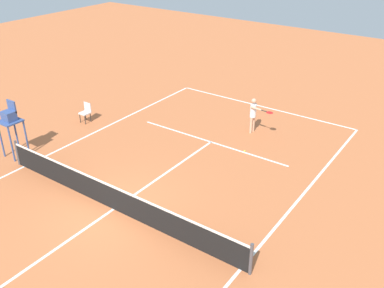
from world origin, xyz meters
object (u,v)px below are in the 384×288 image
(player_serving, at_px, (254,113))
(umpire_chair, at_px, (10,120))
(tennis_ball, at_px, (245,151))
(courtside_chair_mid, at_px, (86,112))

(player_serving, bearing_deg, umpire_chair, -37.02)
(tennis_ball, xyz_separation_m, umpire_chair, (7.67, 5.77, 1.57))
(player_serving, relative_size, courtside_chair_mid, 1.77)
(tennis_ball, height_order, umpire_chair, umpire_chair)
(umpire_chair, distance_m, courtside_chair_mid, 4.18)
(player_serving, distance_m, tennis_ball, 2.18)
(player_serving, xyz_separation_m, courtside_chair_mid, (7.23, 3.60, -0.46))
(player_serving, height_order, tennis_ball, player_serving)
(tennis_ball, distance_m, courtside_chair_mid, 8.05)
(umpire_chair, bearing_deg, courtside_chair_mid, -87.53)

